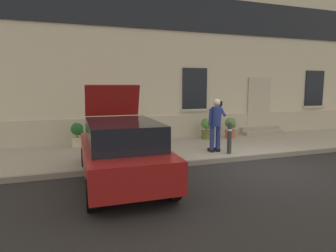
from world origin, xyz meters
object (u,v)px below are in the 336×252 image
hatchback_car_red (122,150)px  person_on_phone (216,122)px  planter_cream (77,134)px  planter_olive (207,128)px  planter_charcoal (146,130)px  planter_terracotta (230,127)px  bollard_near_person (229,136)px

hatchback_car_red → person_on_phone: 3.77m
hatchback_car_red → planter_cream: (-0.88, 4.03, -0.19)m
person_on_phone → planter_cream: size_ratio=2.04×
planter_cream → planter_olive: (5.06, -0.11, 0.00)m
planter_charcoal → planter_olive: (2.53, -0.20, 0.00)m
person_on_phone → planter_terracotta: person_on_phone is taller
hatchback_car_red → bollard_near_person: 3.90m
planter_charcoal → planter_terracotta: same height
planter_cream → planter_charcoal: bearing=2.0°
bollard_near_person → planter_olive: bollard_near_person is taller
person_on_phone → planter_olive: person_on_phone is taller
planter_cream → planter_terracotta: 6.11m
hatchback_car_red → planter_charcoal: size_ratio=4.76×
bollard_near_person → planter_terracotta: (1.55, 2.51, -0.11)m
hatchback_car_red → planter_charcoal: hatchback_car_red is taller
planter_cream → planter_charcoal: (2.53, 0.09, 0.00)m
hatchback_car_red → person_on_phone: bearing=26.3°
bollard_near_person → planter_charcoal: bearing=125.7°
hatchback_car_red → bollard_near_person: (3.67, 1.30, -0.09)m
hatchback_car_red → planter_charcoal: (1.65, 4.12, -0.19)m
bollard_near_person → planter_terracotta: bollard_near_person is taller
planter_cream → planter_charcoal: same height
hatchback_car_red → planter_olive: size_ratio=4.76×
hatchback_car_red → person_on_phone: hatchback_car_red is taller
planter_cream → planter_terracotta: same height
bollard_near_person → planter_cream: bollard_near_person is taller
person_on_phone → planter_cream: person_on_phone is taller
bollard_near_person → planter_charcoal: (-2.02, 2.82, -0.11)m
planter_cream → planter_terracotta: bearing=-2.0°
bollard_near_person → planter_cream: 5.31m
planter_charcoal → planter_terracotta: size_ratio=1.00×
person_on_phone → planter_cream: (-4.24, 2.37, -0.55)m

